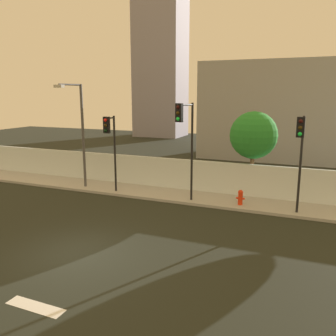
# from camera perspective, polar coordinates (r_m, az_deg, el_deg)

# --- Properties ---
(ground_plane) EXTENTS (80.00, 80.00, 0.00)m
(ground_plane) POSITION_cam_1_polar(r_m,az_deg,el_deg) (13.93, -14.33, -13.01)
(ground_plane) COLOR #24271F
(sidewalk) EXTENTS (36.00, 2.40, 0.15)m
(sidewalk) POSITION_cam_1_polar(r_m,az_deg,el_deg) (20.60, -0.57, -4.22)
(sidewalk) COLOR #A8A8A8
(sidewalk) RESTS_ON ground
(perimeter_wall) EXTENTS (36.00, 0.18, 1.80)m
(perimeter_wall) POSITION_cam_1_polar(r_m,az_deg,el_deg) (21.51, 0.78, -0.85)
(perimeter_wall) COLOR silver
(perimeter_wall) RESTS_ON sidewalk
(traffic_light_left) EXTENTS (0.47, 1.57, 5.16)m
(traffic_light_left) POSITION_cam_1_polar(r_m,az_deg,el_deg) (18.02, 2.81, 5.85)
(traffic_light_left) COLOR black
(traffic_light_left) RESTS_ON sidewalk
(traffic_light_center) EXTENTS (0.35, 1.10, 4.39)m
(traffic_light_center) POSITION_cam_1_polar(r_m,az_deg,el_deg) (20.24, -9.21, 4.81)
(traffic_light_center) COLOR black
(traffic_light_center) RESTS_ON sidewalk
(traffic_light_right) EXTENTS (0.36, 1.16, 4.62)m
(traffic_light_right) POSITION_cam_1_polar(r_m,az_deg,el_deg) (17.21, 20.43, 3.56)
(traffic_light_right) COLOR black
(traffic_light_right) RESTS_ON sidewalk
(street_lamp_curbside) EXTENTS (0.63, 1.87, 6.16)m
(street_lamp_curbside) POSITION_cam_1_polar(r_m,az_deg,el_deg) (21.86, -13.97, 6.38)
(street_lamp_curbside) COLOR #4C4C51
(street_lamp_curbside) RESTS_ON sidewalk
(fire_hydrant) EXTENTS (0.44, 0.26, 0.78)m
(fire_hydrant) POSITION_cam_1_polar(r_m,az_deg,el_deg) (18.73, 11.50, -4.53)
(fire_hydrant) COLOR red
(fire_hydrant) RESTS_ON sidewalk
(roadside_tree_leftmost) EXTENTS (2.69, 2.69, 4.80)m
(roadside_tree_leftmost) POSITION_cam_1_polar(r_m,az_deg,el_deg) (20.84, 13.52, 5.09)
(roadside_tree_leftmost) COLOR brown
(roadside_tree_leftmost) RESTS_ON ground
(low_building_distant) EXTENTS (12.20, 6.00, 8.52)m
(low_building_distant) POSITION_cam_1_polar(r_m,az_deg,el_deg) (33.74, 16.25, 8.79)
(low_building_distant) COLOR #989898
(low_building_distant) RESTS_ON ground
(tower_on_skyline) EXTENTS (6.32, 5.00, 32.67)m
(tower_on_skyline) POSITION_cam_1_polar(r_m,az_deg,el_deg) (50.81, -1.22, 23.80)
(tower_on_skyline) COLOR gray
(tower_on_skyline) RESTS_ON ground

